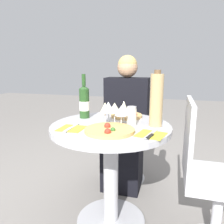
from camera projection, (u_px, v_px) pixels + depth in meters
name	position (u px, v px, depth m)	size (l,w,h in m)	color
ground_plane	(111.00, 221.00, 1.59)	(12.00, 12.00, 0.00)	gray
dining_table	(111.00, 154.00, 1.47)	(0.79, 0.79, 0.73)	#B2B2B7
chair_behind_diner	(128.00, 132.00, 2.17)	(0.42, 0.42, 0.92)	silver
seated_diner	(125.00, 129.00, 2.02)	(0.40, 0.42, 1.20)	black
chair_empty_side	(208.00, 179.00, 1.29)	(0.42, 0.42, 0.92)	silver
pizza_large	(109.00, 130.00, 1.27)	(0.30, 0.30, 0.05)	tan
pizza_small_far	(126.00, 115.00, 1.65)	(0.23, 0.23, 0.05)	tan
wine_bottle	(84.00, 102.00, 1.60)	(0.07, 0.07, 0.32)	#23471E
tall_carafe	(156.00, 100.00, 1.37)	(0.08, 0.08, 0.36)	tan
sugar_shaker	(132.00, 116.00, 1.42)	(0.06, 0.06, 0.12)	silver
wine_glass_back_left	(108.00, 107.00, 1.48)	(0.08, 0.08, 0.14)	silver
wine_glass_back_right	(124.00, 108.00, 1.45)	(0.07, 0.07, 0.15)	silver
wine_glass_front_right	(121.00, 111.00, 1.38)	(0.08, 0.08, 0.13)	silver
wine_glass_center	(115.00, 108.00, 1.43)	(0.08, 0.08, 0.14)	silver
wine_glass_front_left	(105.00, 108.00, 1.40)	(0.07, 0.07, 0.15)	silver
place_setting_left	(71.00, 128.00, 1.34)	(0.15, 0.19, 0.01)	yellow
place_setting_right	(151.00, 135.00, 1.22)	(0.18, 0.19, 0.01)	yellow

